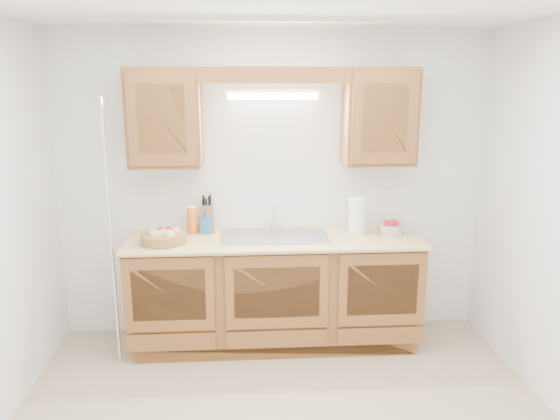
{
  "coord_description": "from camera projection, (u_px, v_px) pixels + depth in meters",
  "views": [
    {
      "loc": [
        -0.22,
        -2.92,
        2.11
      ],
      "look_at": [
        0.02,
        0.85,
        1.2
      ],
      "focal_mm": 35.0,
      "sensor_mm": 36.0,
      "label": 1
    }
  ],
  "objects": [
    {
      "name": "wire_shelf_pole",
      "position": [
        111.0,
        237.0,
        3.94
      ],
      "size": [
        0.03,
        0.03,
        2.0
      ],
      "primitive_type": "cylinder",
      "color": "silver",
      "rests_on": "ground"
    },
    {
      "name": "knife_block",
      "position": [
        207.0,
        218.0,
        4.44
      ],
      "size": [
        0.12,
        0.18,
        0.31
      ],
      "rotation": [
        0.0,
        0.0,
        0.09
      ],
      "color": "brown",
      "rests_on": "countertop"
    },
    {
      "name": "valance",
      "position": [
        274.0,
        75.0,
        4.0
      ],
      "size": [
        2.2,
        0.05,
        0.12
      ],
      "primitive_type": "cube",
      "color": "brown",
      "rests_on": "room"
    },
    {
      "name": "orange_canister",
      "position": [
        192.0,
        220.0,
        4.37
      ],
      "size": [
        0.09,
        0.09,
        0.23
      ],
      "rotation": [
        0.0,
        0.0,
        -0.27
      ],
      "color": "orange",
      "rests_on": "countertop"
    },
    {
      "name": "sink",
      "position": [
        275.0,
        245.0,
        4.32
      ],
      "size": [
        0.84,
        0.46,
        0.36
      ],
      "color": "#9E9EA3",
      "rests_on": "countertop"
    },
    {
      "name": "paper_towel",
      "position": [
        357.0,
        216.0,
        4.36
      ],
      "size": [
        0.16,
        0.16,
        0.34
      ],
      "rotation": [
        0.0,
        0.0,
        0.08
      ],
      "color": "silver",
      "rests_on": "countertop"
    },
    {
      "name": "fluorescent_fixture",
      "position": [
        273.0,
        94.0,
        4.25
      ],
      "size": [
        0.76,
        0.08,
        0.08
      ],
      "color": "white",
      "rests_on": "room"
    },
    {
      "name": "apple_bowl",
      "position": [
        391.0,
        227.0,
        4.38
      ],
      "size": [
        0.27,
        0.27,
        0.12
      ],
      "rotation": [
        0.0,
        0.0,
        0.24
      ],
      "color": "silver",
      "rests_on": "countertop"
    },
    {
      "name": "sponge",
      "position": [
        208.0,
        229.0,
        4.49
      ],
      "size": [
        0.1,
        0.06,
        0.02
      ],
      "rotation": [
        0.0,
        0.0,
        0.04
      ],
      "color": "#CC333F",
      "rests_on": "countertop"
    },
    {
      "name": "room",
      "position": [
        286.0,
        237.0,
        3.05
      ],
      "size": [
        3.52,
        3.5,
        2.5
      ],
      "color": "tan",
      "rests_on": "ground"
    },
    {
      "name": "upper_cabinet_left",
      "position": [
        165.0,
        117.0,
        4.16
      ],
      "size": [
        0.55,
        0.33,
        0.75
      ],
      "primitive_type": "cube",
      "color": "brown",
      "rests_on": "room"
    },
    {
      "name": "base_cabinets",
      "position": [
        275.0,
        291.0,
        4.4
      ],
      "size": [
        2.2,
        0.6,
        0.86
      ],
      "primitive_type": "cube",
      "color": "brown",
      "rests_on": "ground"
    },
    {
      "name": "upper_cabinet_right",
      "position": [
        379.0,
        117.0,
        4.26
      ],
      "size": [
        0.55,
        0.33,
        0.75
      ],
      "primitive_type": "cube",
      "color": "brown",
      "rests_on": "room"
    },
    {
      "name": "soap_bottle",
      "position": [
        207.0,
        221.0,
        4.39
      ],
      "size": [
        0.1,
        0.1,
        0.19
      ],
      "primitive_type": "imported",
      "rotation": [
        0.0,
        0.0,
        -0.22
      ],
      "color": "#236DB2",
      "rests_on": "countertop"
    },
    {
      "name": "fruit_basket",
      "position": [
        164.0,
        236.0,
        4.14
      ],
      "size": [
        0.44,
        0.44,
        0.11
      ],
      "rotation": [
        0.0,
        0.0,
        -0.35
      ],
      "color": "#A77C43",
      "rests_on": "countertop"
    },
    {
      "name": "countertop",
      "position": [
        275.0,
        240.0,
        4.29
      ],
      "size": [
        2.3,
        0.63,
        0.04
      ],
      "primitive_type": "cube",
      "color": "tan",
      "rests_on": "base_cabinets"
    },
    {
      "name": "outlet_plate",
      "position": [
        385.0,
        196.0,
        4.58
      ],
      "size": [
        0.08,
        0.01,
        0.12
      ],
      "primitive_type": "cube",
      "color": "white",
      "rests_on": "room"
    }
  ]
}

